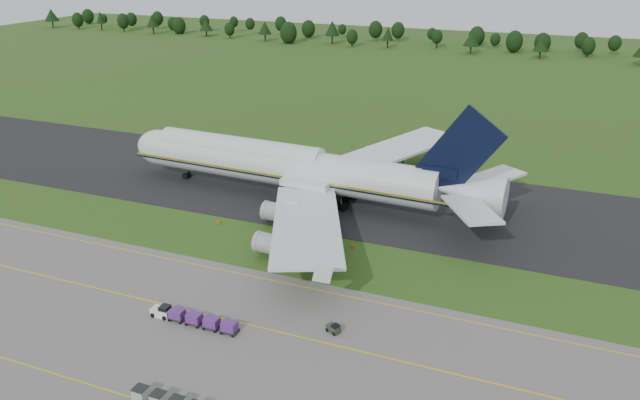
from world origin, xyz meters
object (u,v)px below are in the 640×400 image
at_px(baggage_train, 192,318).
at_px(edge_markers, 283,234).
at_px(aircraft, 293,167).
at_px(utility_cart, 333,329).

relative_size(baggage_train, edge_markers, 0.50).
bearing_deg(aircraft, baggage_train, -82.41).
bearing_deg(baggage_train, edge_markers, 90.99).
xyz_separation_m(aircraft, edge_markers, (5.76, -17.27, -6.21)).
relative_size(baggage_train, utility_cart, 6.35).
xyz_separation_m(baggage_train, utility_cart, (18.42, 5.34, -0.38)).
relative_size(aircraft, baggage_train, 6.09).
distance_m(aircraft, edge_markers, 19.24).
bearing_deg(edge_markers, baggage_train, -89.01).
bearing_deg(aircraft, utility_cart, -59.36).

